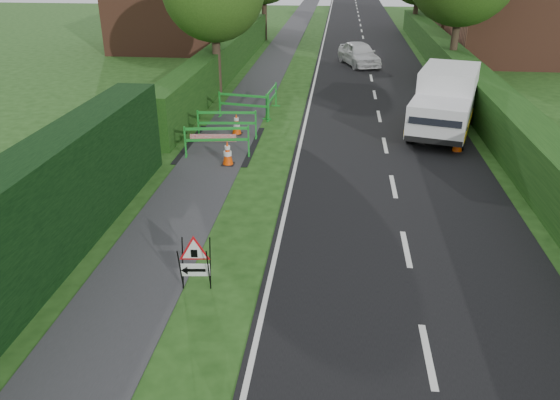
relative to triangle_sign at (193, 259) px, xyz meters
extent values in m
plane|color=#1C4112|center=(1.76, -2.49, -0.69)|extent=(120.00, 120.00, 0.00)
cube|color=black|center=(4.26, 32.51, -0.69)|extent=(6.00, 90.00, 0.02)
cube|color=#2D2D30|center=(-1.24, 32.51, -0.69)|extent=(2.00, 90.00, 0.02)
cube|color=#14380F|center=(-3.24, 19.51, -0.69)|extent=(1.00, 24.00, 1.80)
cube|color=#14380F|center=(8.26, 13.51, -0.69)|extent=(1.20, 50.00, 1.50)
cube|color=brown|center=(-8.24, 27.51, 2.06)|extent=(7.00, 7.00, 5.50)
cube|color=brown|center=(12.76, 25.51, 2.06)|extent=(7.00, 7.00, 5.50)
cylinder|color=#2D2116|center=(-2.84, 15.51, 0.62)|extent=(0.36, 0.36, 2.62)
cylinder|color=#2D2116|center=(8.16, 19.51, 0.80)|extent=(0.36, 0.36, 2.97)
cylinder|color=#2D2116|center=(-2.84, 31.51, 0.71)|extent=(0.36, 0.36, 2.80)
cylinder|color=#2D2116|center=(8.16, 35.51, 0.53)|extent=(0.36, 0.36, 2.45)
cylinder|color=black|center=(-0.22, -0.13, -0.18)|extent=(0.06, 0.31, 0.99)
cylinder|color=black|center=(-0.25, 0.12, -0.18)|extent=(0.06, 0.31, 0.99)
cylinder|color=black|center=(0.31, -0.08, -0.18)|extent=(0.06, 0.31, 0.99)
cylinder|color=black|center=(0.28, 0.17, -0.18)|extent=(0.06, 0.31, 0.99)
cube|color=white|center=(0.03, 0.00, -0.24)|extent=(0.55, 0.07, 0.27)
cube|color=black|center=(0.03, -0.01, -0.24)|extent=(0.39, 0.05, 0.06)
cone|color=black|center=(-0.18, -0.03, -0.24)|extent=(0.14, 0.17, 0.16)
cube|color=black|center=(0.03, -0.02, 0.13)|extent=(0.13, 0.02, 0.16)
cube|color=silver|center=(6.57, 11.44, 0.60)|extent=(2.62, 3.41, 1.80)
cube|color=silver|center=(5.95, 9.24, 0.25)|extent=(2.33, 2.38, 1.10)
cube|color=black|center=(5.70, 8.35, 0.52)|extent=(1.64, 0.65, 0.51)
cube|color=yellow|center=(5.43, 10.86, -0.11)|extent=(1.27, 4.45, 0.22)
cube|color=yellow|center=(7.24, 10.34, -0.11)|extent=(1.27, 4.45, 0.22)
cube|color=black|center=(5.70, 8.35, -0.24)|extent=(1.79, 0.60, 0.19)
cylinder|color=black|center=(5.13, 9.43, -0.32)|extent=(0.42, 0.78, 0.75)
cylinder|color=black|center=(6.75, 8.97, -0.32)|extent=(0.42, 0.78, 0.75)
cylinder|color=black|center=(5.95, 12.33, -0.32)|extent=(0.42, 0.78, 0.75)
cylinder|color=black|center=(7.57, 11.87, -0.32)|extent=(0.42, 0.78, 0.75)
cube|color=black|center=(6.56, 8.67, -0.67)|extent=(0.38, 0.38, 0.04)
cone|color=#F24607|center=(6.56, 8.67, -0.28)|extent=(0.32, 0.32, 0.75)
cylinder|color=white|center=(6.56, 8.67, -0.31)|extent=(0.25, 0.25, 0.14)
cylinder|color=white|center=(6.56, 8.67, -0.13)|extent=(0.17, 0.17, 0.10)
cube|color=black|center=(6.47, 10.55, -0.67)|extent=(0.38, 0.38, 0.04)
cone|color=#F24607|center=(6.47, 10.55, -0.28)|extent=(0.32, 0.32, 0.75)
cylinder|color=white|center=(6.47, 10.55, -0.31)|extent=(0.25, 0.25, 0.14)
cylinder|color=white|center=(6.47, 10.55, -0.13)|extent=(0.17, 0.17, 0.10)
cube|color=black|center=(6.73, 13.34, -0.67)|extent=(0.38, 0.38, 0.04)
cone|color=#F24607|center=(6.73, 13.34, -0.28)|extent=(0.32, 0.32, 0.75)
cylinder|color=white|center=(6.73, 13.34, -0.31)|extent=(0.25, 0.25, 0.14)
cylinder|color=white|center=(6.73, 13.34, -0.13)|extent=(0.17, 0.17, 0.10)
cube|color=black|center=(-0.66, 6.69, -0.67)|extent=(0.38, 0.38, 0.04)
cone|color=#F24607|center=(-0.66, 6.69, -0.28)|extent=(0.32, 0.32, 0.75)
cylinder|color=white|center=(-0.66, 6.69, -0.31)|extent=(0.25, 0.25, 0.14)
cylinder|color=white|center=(-0.66, 6.69, -0.13)|extent=(0.17, 0.17, 0.10)
cube|color=black|center=(-0.93, 9.70, -0.67)|extent=(0.38, 0.38, 0.04)
cone|color=#F24607|center=(-0.93, 9.70, -0.28)|extent=(0.32, 0.32, 0.75)
cylinder|color=white|center=(-0.93, 9.70, -0.31)|extent=(0.25, 0.25, 0.14)
cylinder|color=white|center=(-0.93, 9.70, -0.13)|extent=(0.17, 0.17, 0.10)
cube|color=#198E28|center=(-2.13, 7.26, -0.19)|extent=(0.06, 0.06, 1.00)
cube|color=#198E28|center=(-0.15, 7.57, -0.19)|extent=(0.06, 0.06, 1.00)
cube|color=#198E28|center=(-1.14, 7.42, 0.23)|extent=(1.98, 0.36, 0.08)
cube|color=#198E28|center=(-1.14, 7.42, -0.14)|extent=(1.98, 0.36, 0.08)
cube|color=#198E28|center=(-2.13, 7.26, -0.67)|extent=(0.11, 0.36, 0.04)
cube|color=#198E28|center=(-0.15, 7.57, -0.67)|extent=(0.11, 0.36, 0.04)
cube|color=#198E28|center=(-2.17, 9.15, -0.19)|extent=(0.05, 0.05, 1.00)
cube|color=#198E28|center=(-0.18, 9.34, -0.19)|extent=(0.05, 0.05, 1.00)
cube|color=#198E28|center=(-1.18, 9.24, 0.23)|extent=(2.00, 0.24, 0.08)
cube|color=#198E28|center=(-1.18, 9.24, -0.14)|extent=(2.00, 0.24, 0.08)
cube|color=#198E28|center=(-2.17, 9.15, -0.67)|extent=(0.09, 0.35, 0.04)
cube|color=#198E28|center=(-0.18, 9.34, -0.67)|extent=(0.09, 0.35, 0.04)
cube|color=#198E28|center=(-1.98, 11.85, -0.19)|extent=(0.06, 0.06, 1.00)
cube|color=#198E28|center=(-0.02, 11.49, -0.19)|extent=(0.06, 0.06, 1.00)
cube|color=#198E28|center=(-1.00, 11.67, 0.23)|extent=(1.98, 0.42, 0.08)
cube|color=#198E28|center=(-1.00, 11.67, -0.14)|extent=(1.98, 0.42, 0.08)
cube|color=#198E28|center=(-1.98, 11.85, -0.67)|extent=(0.12, 0.36, 0.04)
cube|color=#198E28|center=(-0.02, 11.49, -0.67)|extent=(0.12, 0.36, 0.04)
cube|color=#198E28|center=(-0.11, 11.66, -0.19)|extent=(0.05, 0.05, 1.00)
cube|color=#198E28|center=(0.03, 13.66, -0.19)|extent=(0.05, 0.05, 1.00)
cube|color=#198E28|center=(-0.04, 12.66, 0.23)|extent=(0.19, 2.00, 0.08)
cube|color=#198E28|center=(-0.04, 12.66, -0.14)|extent=(0.19, 2.00, 0.08)
cube|color=#198E28|center=(-0.11, 11.66, -0.67)|extent=(0.35, 0.08, 0.04)
cube|color=#198E28|center=(0.03, 13.66, -0.67)|extent=(0.35, 0.08, 0.04)
cube|color=red|center=(-1.37, 7.89, -0.69)|extent=(1.50, 0.18, 0.25)
imported|color=silver|center=(3.69, 22.86, -0.04)|extent=(2.66, 4.10, 1.30)
camera|label=1|loc=(2.61, -8.71, 5.39)|focal=35.00mm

